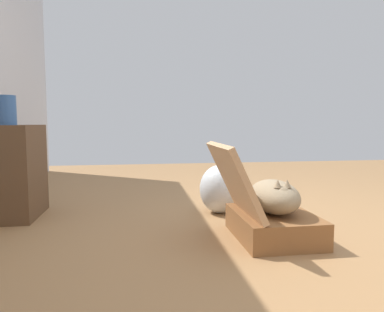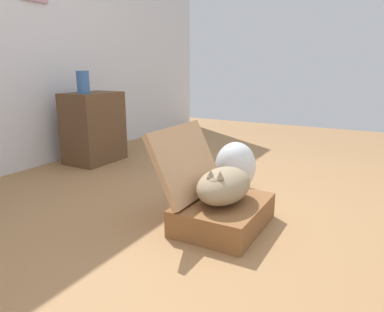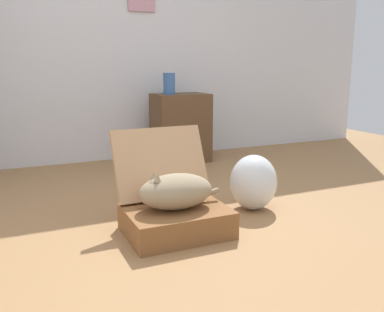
{
  "view_description": "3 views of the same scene",
  "coord_description": "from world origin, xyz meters",
  "views": [
    {
      "loc": [
        -2.1,
        0.92,
        0.7
      ],
      "look_at": [
        -0.04,
        0.61,
        0.5
      ],
      "focal_mm": 32.96,
      "sensor_mm": 36.0,
      "label": 1
    },
    {
      "loc": [
        -1.9,
        -0.66,
        0.93
      ],
      "look_at": [
        0.24,
        0.52,
        0.31
      ],
      "focal_mm": 33.14,
      "sensor_mm": 36.0,
      "label": 2
    },
    {
      "loc": [
        -0.96,
        -2.01,
        0.96
      ],
      "look_at": [
        0.19,
        0.57,
        0.35
      ],
      "focal_mm": 39.11,
      "sensor_mm": 36.0,
      "label": 3
    }
  ],
  "objects": [
    {
      "name": "suitcase_base",
      "position": [
        -0.11,
        0.12,
        0.08
      ],
      "size": [
        0.58,
        0.45,
        0.16
      ],
      "primitive_type": "cube",
      "color": "brown",
      "rests_on": "ground"
    },
    {
      "name": "side_table",
      "position": [
        0.64,
        1.85,
        0.34
      ],
      "size": [
        0.54,
        0.38,
        0.68
      ],
      "primitive_type": "cube",
      "color": "brown",
      "rests_on": "ground"
    },
    {
      "name": "vase_tall",
      "position": [
        0.51,
        1.81,
        0.79
      ],
      "size": [
        0.11,
        0.11,
        0.2
      ],
      "primitive_type": "cylinder",
      "color": "#38609E",
      "rests_on": "side_table"
    },
    {
      "name": "ground_plane",
      "position": [
        0.0,
        0.0,
        0.0
      ],
      "size": [
        7.68,
        7.68,
        0.0
      ],
      "primitive_type": "plane",
      "color": "#9E7247",
      "rests_on": "ground"
    },
    {
      "name": "cat",
      "position": [
        -0.11,
        0.12,
        0.26
      ],
      "size": [
        0.51,
        0.28,
        0.22
      ],
      "color": "#998466",
      "rests_on": "suitcase_base"
    },
    {
      "name": "plastic_bag_white",
      "position": [
        0.53,
        0.3,
        0.19
      ],
      "size": [
        0.32,
        0.31,
        0.37
      ],
      "primitive_type": "ellipsoid",
      "color": "silver",
      "rests_on": "ground"
    },
    {
      "name": "suitcase_lid",
      "position": [
        -0.11,
        0.36,
        0.37
      ],
      "size": [
        0.58,
        0.23,
        0.42
      ],
      "primitive_type": "cube",
      "rotation": [
        1.12,
        0.0,
        0.0
      ],
      "color": "tan",
      "rests_on": "suitcase_base"
    }
  ]
}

